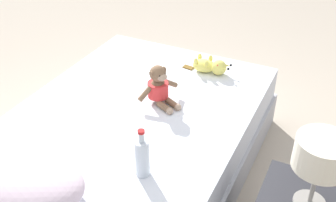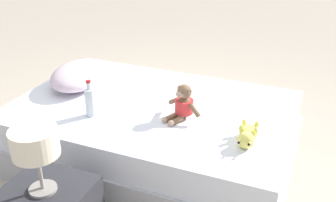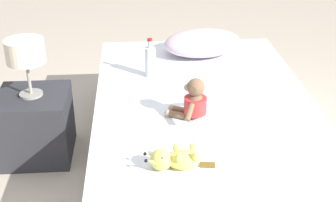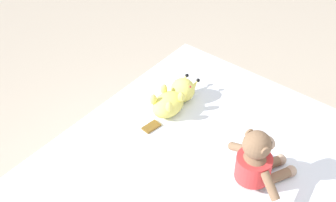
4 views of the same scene
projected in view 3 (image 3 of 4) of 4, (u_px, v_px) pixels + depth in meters
ground_plane at (201, 159)px, 3.03m from camera, size 16.00×16.00×0.00m
bed at (202, 129)px, 2.93m from camera, size 1.31×1.99×0.45m
pillow at (203, 43)px, 3.39m from camera, size 0.63×0.50×0.17m
plush_monkey at (193, 102)px, 2.55m from camera, size 0.25×0.27×0.24m
plush_yellow_creature at (174, 159)px, 2.15m from camera, size 0.33×0.12×0.10m
glass_bottle at (150, 61)px, 3.04m from camera, size 0.07×0.07×0.25m
nightstand at (36, 125)px, 2.99m from camera, size 0.43×0.43×0.42m
bedside_lamp at (25, 53)px, 2.77m from camera, size 0.23×0.23×0.35m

